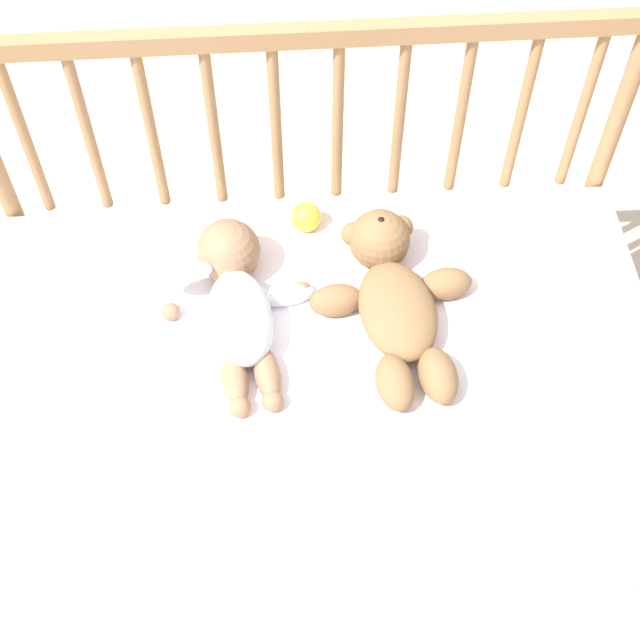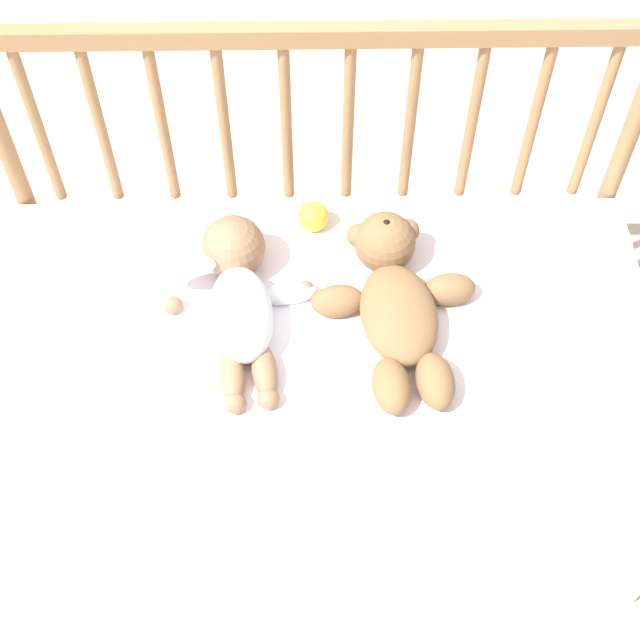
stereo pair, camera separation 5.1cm
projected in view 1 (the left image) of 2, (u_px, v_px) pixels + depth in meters
ground_plane at (320, 452)px, 2.02m from camera, size 12.00×12.00×0.00m
crib_mattress at (320, 403)px, 1.83m from camera, size 1.26×0.71×0.44m
crib_rail at (307, 137)px, 1.74m from camera, size 1.26×0.04×0.86m
blanket at (321, 327)px, 1.67m from camera, size 0.79×0.50×0.01m
teddy_bear at (394, 295)px, 1.66m from camera, size 0.32×0.43×0.12m
baby at (237, 297)px, 1.65m from camera, size 0.31×0.40×0.12m
toy_ball at (306, 217)px, 1.79m from camera, size 0.06×0.06×0.06m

